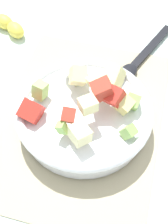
# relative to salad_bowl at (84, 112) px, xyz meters

# --- Properties ---
(ground_plane) EXTENTS (2.40, 2.40, 0.00)m
(ground_plane) POSITION_rel_salad_bowl_xyz_m (-0.01, -0.01, -0.04)
(ground_plane) COLOR silver
(placemat) EXTENTS (0.45, 0.33, 0.01)m
(placemat) POSITION_rel_salad_bowl_xyz_m (-0.01, -0.01, -0.04)
(placemat) COLOR tan
(placemat) RESTS_ON ground_plane
(salad_bowl) EXTENTS (0.27, 0.27, 0.12)m
(salad_bowl) POSITION_rel_salad_bowl_xyz_m (0.00, 0.00, 0.00)
(salad_bowl) COLOR white
(salad_bowl) RESTS_ON placemat
(serving_spoon) EXTENTS (0.22, 0.11, 0.01)m
(serving_spoon) POSITION_rel_salad_bowl_xyz_m (-0.20, 0.08, -0.03)
(serving_spoon) COLOR black
(serving_spoon) RESTS_ON placemat
(banana_whole) EXTENTS (0.09, 0.15, 0.04)m
(banana_whole) POSITION_rel_salad_bowl_xyz_m (-0.23, -0.28, -0.02)
(banana_whole) COLOR yellow
(banana_whole) RESTS_ON ground_plane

